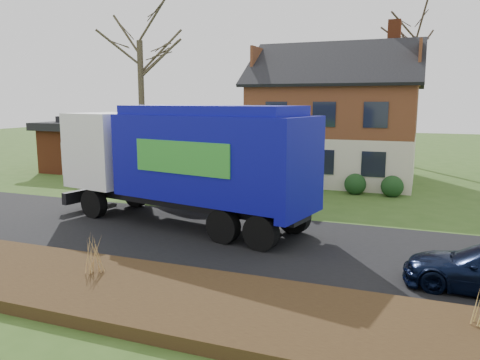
% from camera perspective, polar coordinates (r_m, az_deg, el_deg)
% --- Properties ---
extents(ground, '(120.00, 120.00, 0.00)m').
position_cam_1_polar(ground, '(16.46, -4.06, -6.96)').
color(ground, '#33511B').
rests_on(ground, ground).
extents(road, '(80.00, 7.00, 0.02)m').
position_cam_1_polar(road, '(16.46, -4.06, -6.92)').
color(road, black).
rests_on(road, ground).
extents(mulch_verge, '(80.00, 3.50, 0.30)m').
position_cam_1_polar(mulch_verge, '(12.10, -15.02, -12.77)').
color(mulch_verge, black).
rests_on(mulch_verge, ground).
extents(main_house, '(12.95, 8.95, 9.26)m').
position_cam_1_polar(main_house, '(28.67, 10.62, 8.14)').
color(main_house, beige).
rests_on(main_house, ground).
extents(ranch_house, '(9.80, 8.20, 3.70)m').
position_cam_1_polar(ranch_house, '(33.21, -13.42, 4.39)').
color(ranch_house, brown).
rests_on(ranch_house, ground).
extents(garbage_truck, '(10.93, 4.92, 4.53)m').
position_cam_1_polar(garbage_truck, '(17.64, -6.64, 2.79)').
color(garbage_truck, black).
rests_on(garbage_truck, ground).
extents(silver_sedan, '(5.30, 3.40, 1.65)m').
position_cam_1_polar(silver_sedan, '(21.39, -5.25, -0.83)').
color(silver_sedan, '#93959A').
rests_on(silver_sedan, ground).
extents(tree_front_west, '(3.70, 3.70, 11.00)m').
position_cam_1_polar(tree_front_west, '(27.04, -12.24, 18.72)').
color(tree_front_west, '#433A28').
rests_on(tree_front_west, ground).
extents(tree_back, '(3.91, 3.91, 12.38)m').
position_cam_1_polar(tree_back, '(36.43, 20.66, 17.93)').
color(tree_back, '#3A2C23').
rests_on(tree_back, ground).
extents(grass_clump_mid, '(0.36, 0.30, 1.00)m').
position_cam_1_polar(grass_clump_mid, '(12.76, -17.14, -8.56)').
color(grass_clump_mid, tan).
rests_on(grass_clump_mid, mulch_verge).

